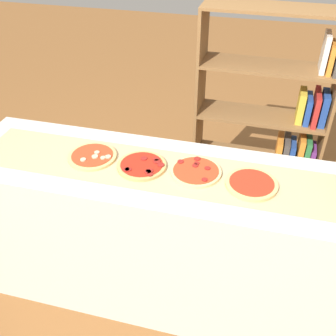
{
  "coord_description": "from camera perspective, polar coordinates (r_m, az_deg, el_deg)",
  "views": [
    {
      "loc": [
        0.38,
        -1.48,
        2.03
      ],
      "look_at": [
        0.0,
        0.0,
        0.91
      ],
      "focal_mm": 42.49,
      "sensor_mm": 36.0,
      "label": 1
    }
  ],
  "objects": [
    {
      "name": "ground_plane",
      "position": [
        2.54,
        0.0,
        -16.94
      ],
      "size": [
        12.0,
        12.0,
        0.0
      ],
      "primitive_type": "plane",
      "color": "brown"
    },
    {
      "name": "counter",
      "position": [
        2.2,
        0.0,
        -9.9
      ],
      "size": [
        2.12,
        0.57,
        0.89
      ],
      "primitive_type": "cube",
      "color": "beige",
      "rests_on": "ground_plane"
    },
    {
      "name": "parchment_paper",
      "position": [
        1.9,
        0.0,
        -0.46
      ],
      "size": [
        1.92,
        0.34,
        0.0
      ],
      "primitive_type": "cube",
      "color": "tan",
      "rests_on": "counter"
    },
    {
      "name": "pizza_mushroom_0",
      "position": [
        2.02,
        -10.79,
        1.68
      ],
      "size": [
        0.24,
        0.24,
        0.02
      ],
      "color": "#DBB26B",
      "rests_on": "parchment_paper"
    },
    {
      "name": "pizza_pepperoni_1",
      "position": [
        1.92,
        -3.79,
        0.32
      ],
      "size": [
        0.24,
        0.24,
        0.02
      ],
      "color": "tan",
      "rests_on": "parchment_paper"
    },
    {
      "name": "pizza_pepperoni_2",
      "position": [
        1.89,
        4.02,
        -0.49
      ],
      "size": [
        0.24,
        0.24,
        0.02
      ],
      "color": "#E5C17F",
      "rests_on": "parchment_paper"
    },
    {
      "name": "pizza_plain_3",
      "position": [
        1.85,
        11.89,
        -2.24
      ],
      "size": [
        0.24,
        0.24,
        0.02
      ],
      "color": "#DBB26B",
      "rests_on": "parchment_paper"
    },
    {
      "name": "bookshelf",
      "position": [
        2.83,
        15.35,
        6.15
      ],
      "size": [
        0.88,
        0.3,
        1.43
      ],
      "color": "brown",
      "rests_on": "ground_plane"
    }
  ]
}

